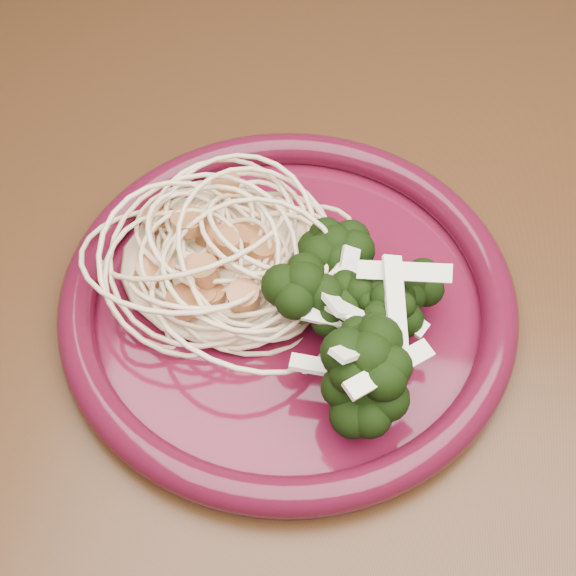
% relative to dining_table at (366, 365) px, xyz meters
% --- Properties ---
extents(dining_table, '(1.20, 0.80, 0.75)m').
position_rel_dining_table_xyz_m(dining_table, '(0.00, 0.00, 0.00)').
color(dining_table, '#472814').
rests_on(dining_table, ground).
extents(dinner_plate, '(0.35, 0.35, 0.02)m').
position_rel_dining_table_xyz_m(dinner_plate, '(-0.05, -0.03, 0.11)').
color(dinner_plate, '#4F0C1F').
rests_on(dinner_plate, dining_table).
extents(spaghetti_pile, '(0.17, 0.16, 0.03)m').
position_rel_dining_table_xyz_m(spaghetti_pile, '(-0.09, -0.01, 0.12)').
color(spaghetti_pile, beige).
rests_on(spaghetti_pile, dinner_plate).
extents(scallop_cluster, '(0.14, 0.14, 0.04)m').
position_rel_dining_table_xyz_m(scallop_cluster, '(-0.09, -0.01, 0.15)').
color(scallop_cluster, '#BB7846').
rests_on(scallop_cluster, spaghetti_pile).
extents(broccoli_pile, '(0.13, 0.16, 0.05)m').
position_rel_dining_table_xyz_m(broccoli_pile, '(-0.00, -0.05, 0.13)').
color(broccoli_pile, black).
rests_on(broccoli_pile, dinner_plate).
extents(onion_garnish, '(0.09, 0.10, 0.05)m').
position_rel_dining_table_xyz_m(onion_garnish, '(-0.00, -0.05, 0.16)').
color(onion_garnish, white).
rests_on(onion_garnish, broccoli_pile).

